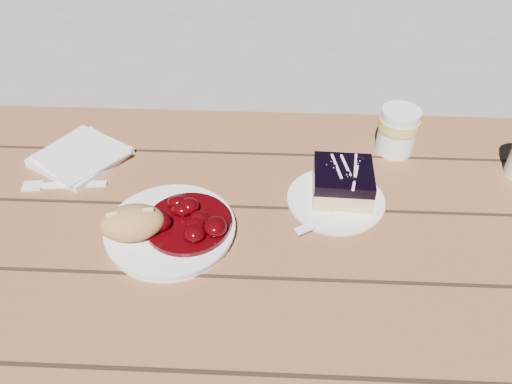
{
  "coord_description": "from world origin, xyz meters",
  "views": [
    {
      "loc": [
        -0.26,
        -0.57,
        1.36
      ],
      "look_at": [
        -0.29,
        0.05,
        0.81
      ],
      "focal_mm": 35.0,
      "sensor_mm": 36.0,
      "label": 1
    }
  ],
  "objects_px": {
    "picnic_table": "(412,305)",
    "main_plate": "(171,230)",
    "second_cup": "(397,131)",
    "bread_roll": "(132,223)",
    "dessert_plate": "(336,201)",
    "blueberry_cake": "(343,182)"
  },
  "relations": [
    {
      "from": "dessert_plate",
      "to": "second_cup",
      "type": "distance_m",
      "value": 0.22
    },
    {
      "from": "main_plate",
      "to": "blueberry_cake",
      "type": "xyz_separation_m",
      "value": [
        0.29,
        0.1,
        0.03
      ]
    },
    {
      "from": "main_plate",
      "to": "bread_roll",
      "type": "bearing_deg",
      "value": -160.02
    },
    {
      "from": "picnic_table",
      "to": "second_cup",
      "type": "distance_m",
      "value": 0.34
    },
    {
      "from": "picnic_table",
      "to": "blueberry_cake",
      "type": "distance_m",
      "value": 0.27
    },
    {
      "from": "picnic_table",
      "to": "dessert_plate",
      "type": "bearing_deg",
      "value": 146.98
    },
    {
      "from": "bread_roll",
      "to": "second_cup",
      "type": "xyz_separation_m",
      "value": [
        0.47,
        0.28,
        0.0
      ]
    },
    {
      "from": "picnic_table",
      "to": "main_plate",
      "type": "relative_size",
      "value": 9.44
    },
    {
      "from": "picnic_table",
      "to": "main_plate",
      "type": "xyz_separation_m",
      "value": [
        -0.43,
        0.01,
        0.17
      ]
    },
    {
      "from": "picnic_table",
      "to": "second_cup",
      "type": "xyz_separation_m",
      "value": [
        -0.02,
        0.27,
        0.21
      ]
    },
    {
      "from": "picnic_table",
      "to": "blueberry_cake",
      "type": "bearing_deg",
      "value": 141.27
    },
    {
      "from": "dessert_plate",
      "to": "second_cup",
      "type": "height_order",
      "value": "second_cup"
    },
    {
      "from": "dessert_plate",
      "to": "blueberry_cake",
      "type": "xyz_separation_m",
      "value": [
        0.01,
        0.01,
        0.03
      ]
    },
    {
      "from": "blueberry_cake",
      "to": "dessert_plate",
      "type": "bearing_deg",
      "value": -121.36
    },
    {
      "from": "dessert_plate",
      "to": "picnic_table",
      "type": "bearing_deg",
      "value": -33.02
    },
    {
      "from": "bread_roll",
      "to": "second_cup",
      "type": "relative_size",
      "value": 1.11
    },
    {
      "from": "blueberry_cake",
      "to": "bread_roll",
      "type": "bearing_deg",
      "value": -157.98
    },
    {
      "from": "bread_roll",
      "to": "picnic_table",
      "type": "bearing_deg",
      "value": 1.31
    },
    {
      "from": "bread_roll",
      "to": "dessert_plate",
      "type": "relative_size",
      "value": 0.62
    },
    {
      "from": "second_cup",
      "to": "picnic_table",
      "type": "bearing_deg",
      "value": -85.58
    },
    {
      "from": "main_plate",
      "to": "bread_roll",
      "type": "relative_size",
      "value": 2.02
    },
    {
      "from": "bread_roll",
      "to": "blueberry_cake",
      "type": "bearing_deg",
      "value": 19.69
    }
  ]
}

